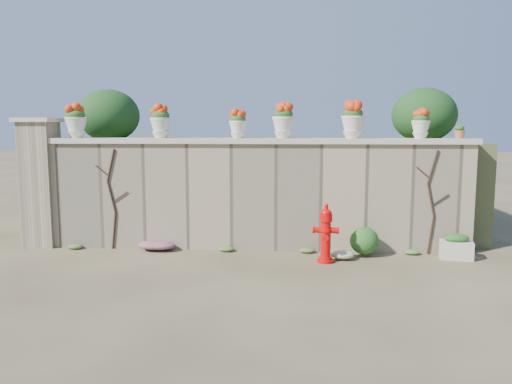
# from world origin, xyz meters

# --- Properties ---
(ground) EXTENTS (80.00, 80.00, 0.00)m
(ground) POSITION_xyz_m (0.00, 0.00, 0.00)
(ground) COLOR brown
(ground) RESTS_ON ground
(stone_wall) EXTENTS (8.00, 0.40, 2.00)m
(stone_wall) POSITION_xyz_m (0.00, 1.80, 1.00)
(stone_wall) COLOR tan
(stone_wall) RESTS_ON ground
(wall_cap) EXTENTS (8.10, 0.52, 0.10)m
(wall_cap) POSITION_xyz_m (0.00, 1.80, 2.05)
(wall_cap) COLOR beige
(wall_cap) RESTS_ON stone_wall
(gate_pillar) EXTENTS (0.72, 0.72, 2.48)m
(gate_pillar) POSITION_xyz_m (-4.15, 1.80, 1.26)
(gate_pillar) COLOR tan
(gate_pillar) RESTS_ON ground
(raised_fill) EXTENTS (9.00, 6.00, 2.00)m
(raised_fill) POSITION_xyz_m (0.00, 5.00, 1.00)
(raised_fill) COLOR #384C23
(raised_fill) RESTS_ON ground
(back_shrub_left) EXTENTS (1.30, 1.30, 1.10)m
(back_shrub_left) POSITION_xyz_m (-3.20, 3.00, 2.55)
(back_shrub_left) COLOR #143814
(back_shrub_left) RESTS_ON raised_fill
(back_shrub_right) EXTENTS (1.30, 1.30, 1.10)m
(back_shrub_right) POSITION_xyz_m (3.40, 3.00, 2.55)
(back_shrub_right) COLOR #143814
(back_shrub_right) RESTS_ON raised_fill
(vine_left) EXTENTS (0.60, 0.04, 1.91)m
(vine_left) POSITION_xyz_m (-2.67, 1.58, 0.99)
(vine_left) COLOR black
(vine_left) RESTS_ON ground
(vine_right) EXTENTS (0.60, 0.04, 1.91)m
(vine_right) POSITION_xyz_m (3.23, 1.58, 0.99)
(vine_right) COLOR black
(vine_right) RESTS_ON ground
(fire_hydrant) EXTENTS (0.44, 0.31, 1.01)m
(fire_hydrant) POSITION_xyz_m (1.29, 0.88, 0.51)
(fire_hydrant) COLOR red
(fire_hydrant) RESTS_ON ground
(planter_box) EXTENTS (0.59, 0.41, 0.45)m
(planter_box) POSITION_xyz_m (3.60, 1.26, 0.21)
(planter_box) COLOR beige
(planter_box) RESTS_ON ground
(green_shrub) EXTENTS (0.67, 0.60, 0.63)m
(green_shrub) POSITION_xyz_m (1.99, 1.41, 0.32)
(green_shrub) COLOR #1E5119
(green_shrub) RESTS_ON ground
(magenta_clump) EXTENTS (0.94, 0.63, 0.25)m
(magenta_clump) POSITION_xyz_m (-1.81, 1.51, 0.13)
(magenta_clump) COLOR #C52789
(magenta_clump) RESTS_ON ground
(white_flowers) EXTENTS (0.57, 0.46, 0.21)m
(white_flowers) POSITION_xyz_m (1.57, 1.03, 0.10)
(white_flowers) COLOR white
(white_flowers) RESTS_ON ground
(urn_pot_0) EXTENTS (0.40, 0.40, 0.63)m
(urn_pot_0) POSITION_xyz_m (-3.40, 1.80, 2.41)
(urn_pot_0) COLOR silver
(urn_pot_0) RESTS_ON wall_cap
(urn_pot_1) EXTENTS (0.39, 0.39, 0.61)m
(urn_pot_1) POSITION_xyz_m (-1.77, 1.80, 2.40)
(urn_pot_1) COLOR silver
(urn_pot_1) RESTS_ON wall_cap
(urn_pot_2) EXTENTS (0.33, 0.33, 0.52)m
(urn_pot_2) POSITION_xyz_m (-0.30, 1.80, 2.36)
(urn_pot_2) COLOR silver
(urn_pot_2) RESTS_ON wall_cap
(urn_pot_3) EXTENTS (0.41, 0.41, 0.64)m
(urn_pot_3) POSITION_xyz_m (0.54, 1.80, 2.42)
(urn_pot_3) COLOR silver
(urn_pot_3) RESTS_ON wall_cap
(urn_pot_4) EXTENTS (0.42, 0.42, 0.66)m
(urn_pot_4) POSITION_xyz_m (1.81, 1.80, 2.43)
(urn_pot_4) COLOR silver
(urn_pot_4) RESTS_ON wall_cap
(urn_pot_5) EXTENTS (0.33, 0.33, 0.52)m
(urn_pot_5) POSITION_xyz_m (3.03, 1.80, 2.36)
(urn_pot_5) COLOR silver
(urn_pot_5) RESTS_ON wall_cap
(terracotta_pot) EXTENTS (0.20, 0.20, 0.24)m
(terracotta_pot) POSITION_xyz_m (3.73, 1.80, 2.21)
(terracotta_pot) COLOR #B85E38
(terracotta_pot) RESTS_ON wall_cap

